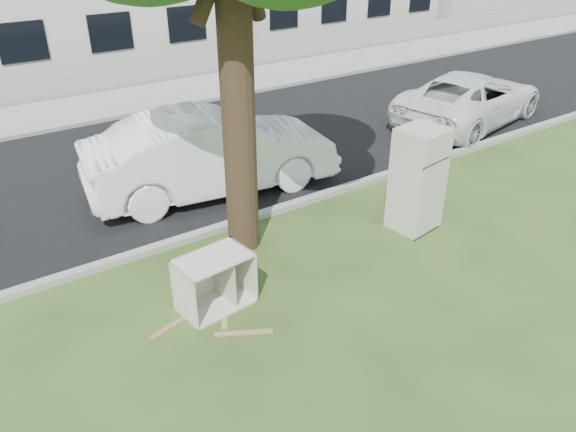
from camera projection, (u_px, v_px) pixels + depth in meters
ground at (324, 286)px, 8.81m from camera, size 120.00×120.00×0.00m
road at (169, 161)px, 13.16m from camera, size 120.00×7.00×0.01m
kerb_near at (245, 223)px, 10.59m from camera, size 120.00×0.18×0.12m
kerb_far at (117, 119)px, 15.73m from camera, size 120.00×0.18×0.12m
sidewalk at (101, 106)px, 16.78m from camera, size 120.00×2.80×0.01m
low_wall at (83, 82)px, 17.77m from camera, size 120.00×0.15×0.70m
fridge at (418, 179)px, 10.02m from camera, size 0.89×0.85×1.91m
cabinet at (215, 282)px, 8.20m from camera, size 1.14×0.77×0.84m
plank_a at (182, 319)px, 8.09m from camera, size 1.10×0.38×0.02m
plank_b at (244, 333)px, 7.84m from camera, size 0.76×0.47×0.02m
plank_c at (225, 312)px, 8.24m from camera, size 0.45×0.70×0.02m
car_center at (212, 152)px, 11.42m from camera, size 5.31×2.51×1.68m
car_right at (470, 98)px, 15.17m from camera, size 5.30×3.20×1.37m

